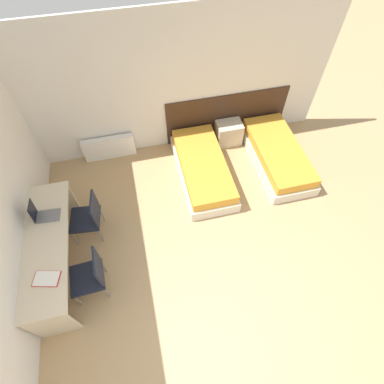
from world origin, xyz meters
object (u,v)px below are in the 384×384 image
at_px(bed_near_door, 277,155).
at_px(nightstand, 229,133).
at_px(laptop, 43,214).
at_px(bed_near_window, 203,169).
at_px(chair_near_laptop, 88,216).
at_px(chair_near_notebook, 91,275).

bearing_deg(bed_near_door, nightstand, 134.02).
relative_size(bed_near_door, laptop, 5.47).
distance_m(bed_near_window, chair_near_laptop, 2.23).
bearing_deg(chair_near_laptop, laptop, -168.34).
xyz_separation_m(chair_near_laptop, laptop, (-0.55, -0.05, 0.36)).
distance_m(nightstand, chair_near_notebook, 3.80).
xyz_separation_m(bed_near_door, chair_near_notebook, (-3.59, -1.74, 0.28)).
height_order(bed_near_window, nightstand, nightstand).
relative_size(nightstand, chair_near_laptop, 0.56).
relative_size(chair_near_notebook, laptop, 2.56).
height_order(bed_near_door, chair_near_notebook, chair_near_notebook).
bearing_deg(bed_near_door, chair_near_notebook, -154.12).
xyz_separation_m(bed_near_window, chair_near_notebook, (-2.08, -1.74, 0.28)).
bearing_deg(laptop, chair_near_notebook, -55.15).
height_order(bed_near_door, chair_near_laptop, chair_near_laptop).
height_order(chair_near_laptop, laptop, laptop).
distance_m(bed_near_window, chair_near_notebook, 2.72).
height_order(chair_near_laptop, chair_near_notebook, same).
bearing_deg(chair_near_laptop, chair_near_notebook, -83.89).
distance_m(bed_near_window, nightstand, 1.09).
height_order(bed_near_window, chair_near_notebook, chair_near_notebook).
bearing_deg(bed_near_door, chair_near_laptop, -167.97).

